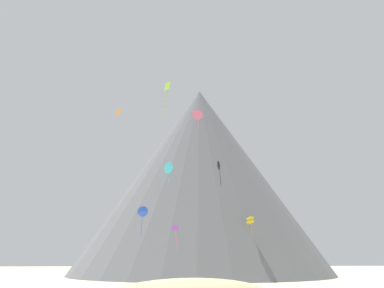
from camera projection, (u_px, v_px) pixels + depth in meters
rock_massif at (198, 178)px, 116.47m from camera, size 92.99×92.99×56.58m
kite_blue_low at (143, 212)px, 70.31m from camera, size 1.98×0.76×5.47m
kite_lime_high at (167, 90)px, 51.46m from camera, size 1.07×1.09×5.03m
kite_cyan_mid at (168, 168)px, 70.16m from camera, size 2.04×1.98×3.82m
kite_violet_low at (176, 232)px, 61.62m from camera, size 1.02×0.61×4.12m
kite_yellow_low at (250, 221)px, 84.43m from camera, size 1.81×1.78×5.67m
kite_black_mid at (219, 166)px, 79.91m from camera, size 1.18×1.86×5.33m
kite_orange_high at (119, 112)px, 67.56m from camera, size 1.37×1.48×1.41m
kite_rainbow_high at (197, 115)px, 89.47m from camera, size 2.58×0.95×4.87m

